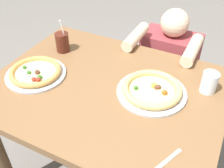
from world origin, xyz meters
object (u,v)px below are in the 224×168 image
drink_cup_colored (62,42)px  diner_seated (166,74)px  pizza_far (152,90)px  water_cup_clear (209,82)px  pizza_near (36,73)px  fork (160,166)px

drink_cup_colored → diner_seated: size_ratio=0.22×
pizza_far → water_cup_clear: bearing=30.7°
pizza_near → diner_seated: size_ratio=0.34×
pizza_far → drink_cup_colored: bearing=167.8°
diner_seated → drink_cup_colored: bearing=-135.1°
pizza_near → fork: 0.78m
pizza_far → diner_seated: bearing=97.5°
drink_cup_colored → fork: 0.90m
pizza_near → pizza_far: pizza_far is taller
water_cup_clear → drink_cup_colored: bearing=-179.4°
pizza_far → drink_cup_colored: 0.61m
drink_cup_colored → diner_seated: bearing=44.9°
water_cup_clear → fork: water_cup_clear is taller
pizza_near → diner_seated: diner_seated is taller
pizza_far → water_cup_clear: water_cup_clear is taller
water_cup_clear → diner_seated: diner_seated is taller
pizza_near → diner_seated: (0.49, 0.77, -0.36)m
pizza_near → fork: bearing=-17.0°
fork → diner_seated: (-0.25, 1.00, -0.34)m
pizza_near → drink_cup_colored: bearing=93.0°
pizza_far → drink_cup_colored: (-0.59, 0.13, 0.04)m
drink_cup_colored → fork: drink_cup_colored is taller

